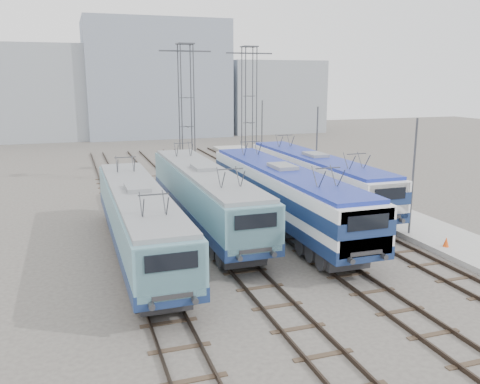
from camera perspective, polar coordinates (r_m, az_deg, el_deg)
name	(u,v)px	position (r m, az deg, el deg)	size (l,w,h in m)	color
ground	(288,267)	(25.62, 5.40, -8.35)	(160.00, 160.00, 0.00)	#514C47
platform	(374,209)	(37.03, 14.85, -1.84)	(4.00, 70.00, 0.30)	#9E9E99
locomotive_far_left	(139,217)	(26.56, -11.26, -2.77)	(2.79, 17.64, 3.32)	navy
locomotive_center_left	(205,193)	(31.11, -4.00, -0.12)	(2.91, 18.39, 3.46)	navy
locomotive_center_right	(283,192)	(30.95, 4.89, 0.01)	(2.98, 18.88, 3.55)	navy
locomotive_far_right	(316,175)	(36.87, 8.51, 1.85)	(2.88, 18.23, 3.43)	navy
catenary_tower_west	(187,108)	(44.96, -6.02, 9.40)	(4.50, 1.20, 12.00)	#3F4247
catenary_tower_east	(249,105)	(48.69, 1.03, 9.71)	(4.50, 1.20, 12.00)	#3F4247
mast_front	(413,179)	(30.65, 18.84, 1.34)	(0.12, 0.12, 7.00)	#3F4247
mast_mid	(317,151)	(40.67, 8.59, 4.53)	(0.12, 0.12, 7.00)	#3F4247
mast_rear	(262,135)	(51.55, 2.48, 6.36)	(0.12, 0.12, 7.00)	#3F4247
safety_cone	(446,242)	(29.55, 22.14, -5.21)	(0.32, 0.32, 0.53)	#F04C11
building_west	(37,93)	(83.92, -21.84, 10.32)	(18.00, 12.00, 14.00)	#8D959E
building_center	(155,79)	(84.93, -9.48, 12.40)	(22.00, 14.00, 18.00)	gray
building_east	(270,97)	(90.43, 3.41, 10.66)	(16.00, 12.00, 12.00)	#8D959E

